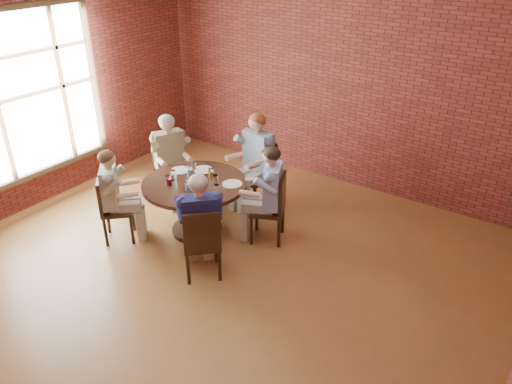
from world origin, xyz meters
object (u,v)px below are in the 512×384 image
Objects in this scene: smartphone at (206,199)px; diner_b at (255,161)px; chair_c at (170,168)px; diner_e at (201,226)px; chair_e at (202,241)px; diner_d at (116,196)px; chair_d at (111,206)px; diner_c at (171,160)px; chair_a at (274,206)px; chair_b at (260,170)px; dining_table at (195,197)px; diner_a at (268,195)px.

diner_b is at bearing 96.97° from smartphone.
chair_c is 6.03× the size of smartphone.
diner_e is (1.62, -1.17, 0.15)m from chair_c.
diner_e is at bearing -90.00° from chair_e.
diner_d reaches higher than smartphone.
chair_d is at bearing -144.35° from chair_c.
diner_b is 1.56× the size of chair_d.
diner_b is at bearing -119.00° from chair_e.
diner_c reaches higher than smartphone.
chair_b reaches higher than chair_a.
dining_table is at bearing 145.89° from smartphone.
chair_a is 0.95× the size of chair_b.
chair_b is at bearing -159.69° from chair_a.
chair_d is (-1.73, -1.20, -0.01)m from chair_a.
diner_d reaches higher than dining_table.
chair_a is at bearing -146.11° from chair_e.
diner_b reaches higher than dining_table.
chair_a is 1.83m from diner_c.
chair_c reaches higher than dining_table.
diner_d reaches higher than chair_b.
chair_d reaches higher than smartphone.
chair_b is 1.35m from chair_c.
diner_c is at bearing -81.90° from chair_e.
diner_b is at bearing -31.98° from diner_c.
dining_table is 1.09m from chair_d.
diner_a is at bearing 53.16° from smartphone.
diner_d is 1.36× the size of chair_e.
diner_b reaches higher than diner_c.
diner_c is 1.44× the size of chair_e.
diner_a is 1.02m from chair_b.
chair_c is 2.08m from chair_e.
chair_d is 1.51m from chair_e.
diner_b is 2.02m from diner_d.
dining_table is at bearing -90.00° from diner_a.
chair_e is at bearing -133.20° from chair_d.
chair_b is 2.11m from diner_d.
diner_b reaches higher than diner_a.
chair_e reaches higher than dining_table.
diner_c is at bearing -115.32° from chair_a.
chair_a is 0.99× the size of chair_e.
chair_c is 1.24m from diner_d.
diner_c reaches higher than dining_table.
diner_c reaches higher than diner_e.
chair_b is 1.05× the size of chair_e.
diner_a is 1.95m from diner_d.
diner_a is at bearing 24.48° from dining_table.
diner_c is at bearing 148.53° from smartphone.
smartphone is (-0.31, 0.46, 0.25)m from chair_e.
smartphone is (-0.46, -0.67, 0.10)m from diner_a.
diner_d is at bearing -135.47° from dining_table.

